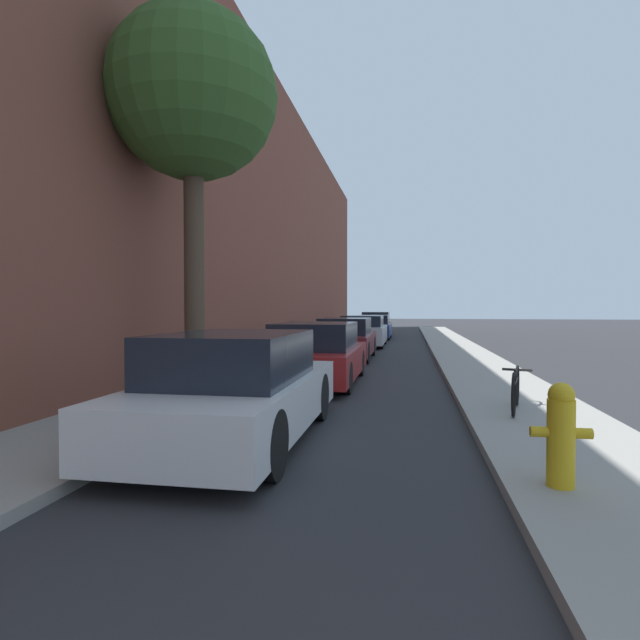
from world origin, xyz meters
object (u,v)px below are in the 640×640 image
Objects in this scene: fire_hydrant at (561,433)px; parked_car_champagne at (376,323)px; parked_car_maroon at (346,339)px; bicycle at (516,389)px; parked_car_navy at (373,327)px; parked_car_white at (237,390)px; parked_car_silver at (363,331)px; street_tree_near at (193,98)px; parked_car_red at (316,355)px.

parked_car_champagne is at bearing 96.95° from fire_hydrant.
parked_car_maroon is 2.81× the size of bicycle.
fire_hydrant is (3.17, -22.12, -0.02)m from parked_car_navy.
bicycle is (0.28, 3.28, -0.14)m from fire_hydrant.
parked_car_white is 15.64m from parked_car_silver.
street_tree_near is at bearing -94.47° from parked_car_champagne.
parked_car_silver is at bearing 118.61° from bicycle.
parked_car_navy is 19.16m from bicycle.
parked_car_white is 1.05× the size of parked_car_navy.
parked_car_navy is at bearing -88.45° from parked_car_champagne.
street_tree_near is (-1.73, 2.65, 4.77)m from parked_car_white.
parked_car_silver is (0.07, 5.47, 0.00)m from parked_car_maroon.
parked_car_silver is at bearing 81.73° from street_tree_near.
parked_car_white is 3.63m from fire_hydrant.
parked_car_navy reaches higher than fire_hydrant.
parked_car_red is 5.59m from street_tree_near.
parked_car_champagne reaches higher than parked_car_maroon.
parked_car_white is at bearing -91.12° from parked_car_red.
parked_car_navy is at bearing 89.33° from parked_car_maroon.
fire_hydrant is at bearing -74.01° from parked_car_maroon.
parked_car_red is at bearing -90.41° from parked_car_navy.
street_tree_near reaches higher than parked_car_navy.
parked_car_champagne reaches higher than fire_hydrant.
parked_car_navy is at bearing 98.15° from fire_hydrant.
parked_car_maroon is 4.73× the size of fire_hydrant.
parked_car_maroon reaches higher than parked_car_navy.
parked_car_silver is 5.16m from parked_car_navy.
parked_car_champagne reaches higher than parked_car_white.
parked_car_navy is at bearing 89.42° from parked_car_white.
street_tree_near is (-1.82, -7.52, 4.78)m from parked_car_maroon.
parked_car_white is 2.81× the size of bicycle.
parked_car_champagne is 2.92× the size of bicycle.
parked_car_maroon is 0.96× the size of parked_car_champagne.
fire_hydrant is at bearing -80.70° from bicycle.
parked_car_red is 4.73× the size of fire_hydrant.
parked_car_maroon is at bearing -89.96° from parked_car_champagne.
parked_car_navy is 2.67× the size of bicycle.
bicycle is (3.59, -23.84, -0.21)m from parked_car_champagne.
fire_hydrant is at bearing -21.27° from parked_car_white.
fire_hydrant is (3.29, -11.49, -0.05)m from parked_car_maroon.
parked_car_silver is 10.16m from parked_car_champagne.
street_tree_near is at bearing -103.60° from parked_car_maroon.
parked_car_white is at bearing 158.73° from fire_hydrant.
parked_car_champagne is at bearing 90.06° from parked_car_red.
parked_car_silver reaches higher than parked_car_navy.
street_tree_near is 8.07m from fire_hydrant.
parked_car_silver is 13.98m from street_tree_near.
parked_car_champagne is (0.07, 25.80, 0.01)m from parked_car_white.
parked_car_white is at bearing -90.48° from parked_car_maroon.
street_tree_near is (-1.83, -2.25, 4.78)m from parked_car_red.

